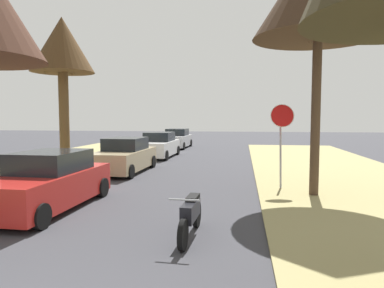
% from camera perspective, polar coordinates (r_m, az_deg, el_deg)
% --- Properties ---
extents(stop_sign_far, '(0.82, 0.66, 2.93)m').
position_cam_1_polar(stop_sign_far, '(12.45, 14.44, 2.60)').
color(stop_sign_far, '#9EA0A5').
rests_on(stop_sign_far, grass_verge_right).
extents(street_tree_left_mid_b, '(2.90, 2.90, 7.09)m').
position_cam_1_polar(street_tree_left_mid_b, '(17.78, -20.43, 14.48)').
color(street_tree_left_mid_b, brown).
rests_on(street_tree_left_mid_b, grass_verge_left).
extents(parked_sedan_red, '(2.03, 4.44, 1.57)m').
position_cam_1_polar(parked_sedan_red, '(10.44, -22.49, -5.85)').
color(parked_sedan_red, red).
rests_on(parked_sedan_red, ground).
extents(parked_sedan_tan, '(2.03, 4.44, 1.57)m').
position_cam_1_polar(parked_sedan_tan, '(16.36, -10.95, -1.99)').
color(parked_sedan_tan, tan).
rests_on(parked_sedan_tan, ground).
extents(parked_sedan_white, '(2.03, 4.44, 1.57)m').
position_cam_1_polar(parked_sedan_white, '(22.18, -5.44, -0.28)').
color(parked_sedan_white, white).
rests_on(parked_sedan_white, ground).
extents(parked_sedan_silver, '(2.03, 4.44, 1.57)m').
position_cam_1_polar(parked_sedan_silver, '(28.86, -2.48, 0.81)').
color(parked_sedan_silver, '#BCBCC1').
rests_on(parked_sedan_silver, ground).
extents(parked_motorcycle, '(0.60, 2.05, 0.97)m').
position_cam_1_polar(parked_motorcycle, '(7.45, -0.21, -11.46)').
color(parked_motorcycle, black).
rests_on(parked_motorcycle, ground).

